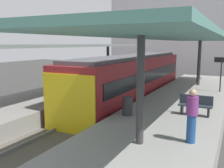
{
  "coord_description": "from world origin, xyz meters",
  "views": [
    {
      "loc": [
        6.37,
        -12.0,
        4.06
      ],
      "look_at": [
        -0.39,
        1.63,
        1.64
      ],
      "focal_mm": 40.71,
      "sensor_mm": 36.0,
      "label": 1
    }
  ],
  "objects_px": {
    "platform_bench": "(195,105)",
    "passenger_near_bench": "(192,115)",
    "commuter_train": "(132,78)",
    "litter_bin": "(127,106)",
    "platform_sign": "(221,67)"
  },
  "relations": [
    {
      "from": "passenger_near_bench",
      "to": "commuter_train",
      "type": "bearing_deg",
      "value": 122.82
    },
    {
      "from": "platform_sign",
      "to": "passenger_near_bench",
      "type": "distance_m",
      "value": 9.65
    },
    {
      "from": "commuter_train",
      "to": "litter_bin",
      "type": "height_order",
      "value": "commuter_train"
    },
    {
      "from": "platform_bench",
      "to": "litter_bin",
      "type": "xyz_separation_m",
      "value": [
        -2.64,
        -1.29,
        -0.06
      ]
    },
    {
      "from": "litter_bin",
      "to": "passenger_near_bench",
      "type": "distance_m",
      "value": 3.62
    },
    {
      "from": "platform_bench",
      "to": "litter_bin",
      "type": "relative_size",
      "value": 1.75
    },
    {
      "from": "commuter_train",
      "to": "passenger_near_bench",
      "type": "distance_m",
      "value": 9.62
    },
    {
      "from": "commuter_train",
      "to": "platform_bench",
      "type": "xyz_separation_m",
      "value": [
        4.86,
        -4.8,
        -0.26
      ]
    },
    {
      "from": "platform_bench",
      "to": "passenger_near_bench",
      "type": "relative_size",
      "value": 0.83
    },
    {
      "from": "litter_bin",
      "to": "passenger_near_bench",
      "type": "bearing_deg",
      "value": -33.62
    },
    {
      "from": "commuter_train",
      "to": "platform_bench",
      "type": "distance_m",
      "value": 6.84
    },
    {
      "from": "commuter_train",
      "to": "litter_bin",
      "type": "bearing_deg",
      "value": -69.97
    },
    {
      "from": "commuter_train",
      "to": "platform_sign",
      "type": "height_order",
      "value": "commuter_train"
    },
    {
      "from": "platform_bench",
      "to": "passenger_near_bench",
      "type": "bearing_deg",
      "value": -83.87
    },
    {
      "from": "platform_bench",
      "to": "platform_sign",
      "type": "xyz_separation_m",
      "value": [
        0.6,
        6.34,
        1.16
      ]
    }
  ]
}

